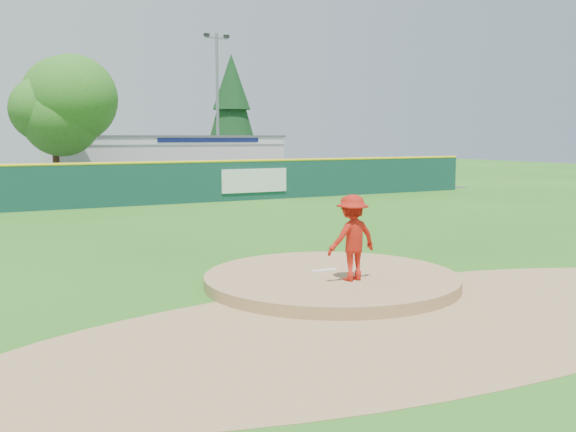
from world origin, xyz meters
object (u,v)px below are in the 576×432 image
deciduous_tree (54,112)px  light_pole_right (217,102)px  conifer_tree (232,107)px  pitcher (352,238)px  van (181,181)px  pool_building_grp (162,159)px

deciduous_tree → light_pole_right: light_pole_right is taller
conifer_tree → light_pole_right: bearing=-119.7°
pitcher → light_pole_right: light_pole_right is taller
pitcher → deciduous_tree: (-2.06, 25.69, 3.42)m
van → deciduous_tree: size_ratio=0.74×
pitcher → pool_building_grp: 33.23m
pitcher → conifer_tree: size_ratio=0.19×
pitcher → conifer_tree: bearing=-114.5°
deciduous_tree → van: bearing=-18.8°
van → pool_building_grp: pool_building_grp is taller
pool_building_grp → conifer_tree: (7.00, 4.01, 3.88)m
pool_building_grp → light_pole_right: bearing=-44.9°
light_pole_right → pool_building_grp: bearing=135.1°
deciduous_tree → conifer_tree: bearing=36.3°
van → deciduous_tree: deciduous_tree is taller
deciduous_tree → conifer_tree: size_ratio=0.77×
van → conifer_tree: (8.69, 13.15, 4.77)m
pool_building_grp → deciduous_tree: bearing=-138.8°
conifer_tree → deciduous_tree: bearing=-143.7°
pitcher → deciduous_tree: deciduous_tree is taller
deciduous_tree → conifer_tree: 18.63m
van → pool_building_grp: 9.34m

